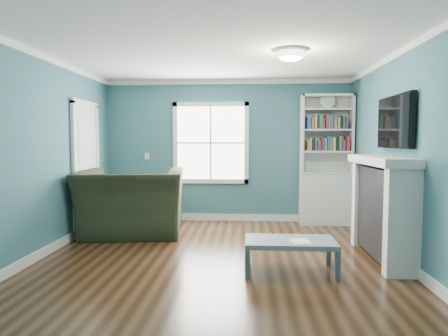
{
  "coord_description": "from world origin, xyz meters",
  "views": [
    {
      "loc": [
        0.39,
        -4.87,
        1.5
      ],
      "look_at": [
        0.07,
        0.4,
        1.13
      ],
      "focal_mm": 32.0,
      "sensor_mm": 36.0,
      "label": 1
    }
  ],
  "objects": [
    {
      "name": "floor",
      "position": [
        0.0,
        0.0,
        0.0
      ],
      "size": [
        5.0,
        5.0,
        0.0
      ],
      "primitive_type": "plane",
      "color": "black",
      "rests_on": "ground"
    },
    {
      "name": "room_walls",
      "position": [
        0.0,
        0.0,
        1.58
      ],
      "size": [
        5.0,
        5.0,
        5.0
      ],
      "color": "#366672",
      "rests_on": "ground"
    },
    {
      "name": "trim",
      "position": [
        0.0,
        0.0,
        1.24
      ],
      "size": [
        4.5,
        5.0,
        2.6
      ],
      "color": "white",
      "rests_on": "ground"
    },
    {
      "name": "window",
      "position": [
        -0.3,
        2.49,
        1.45
      ],
      "size": [
        1.4,
        0.06,
        1.5
      ],
      "color": "white",
      "rests_on": "room_walls"
    },
    {
      "name": "bookshelf",
      "position": [
        1.77,
        2.3,
        0.92
      ],
      "size": [
        0.9,
        0.35,
        2.31
      ],
      "color": "silver",
      "rests_on": "ground"
    },
    {
      "name": "fireplace",
      "position": [
        2.08,
        0.2,
        0.64
      ],
      "size": [
        0.44,
        1.58,
        1.3
      ],
      "color": "black",
      "rests_on": "ground"
    },
    {
      "name": "tv",
      "position": [
        2.2,
        0.2,
        1.72
      ],
      "size": [
        0.06,
        1.1,
        0.65
      ],
      "primitive_type": "cube",
      "color": "black",
      "rests_on": "fireplace"
    },
    {
      "name": "door",
      "position": [
        -2.22,
        1.4,
        1.07
      ],
      "size": [
        0.12,
        0.98,
        2.17
      ],
      "color": "silver",
      "rests_on": "ground"
    },
    {
      "name": "ceiling_fixture",
      "position": [
        0.9,
        0.1,
        2.55
      ],
      "size": [
        0.38,
        0.38,
        0.15
      ],
      "color": "white",
      "rests_on": "room_walls"
    },
    {
      "name": "light_switch",
      "position": [
        -1.5,
        2.48,
        1.2
      ],
      "size": [
        0.08,
        0.01,
        0.12
      ],
      "primitive_type": "cube",
      "color": "white",
      "rests_on": "room_walls"
    },
    {
      "name": "recliner",
      "position": [
        -1.45,
        1.31,
        0.69
      ],
      "size": [
        1.71,
        1.23,
        1.39
      ],
      "primitive_type": "imported",
      "rotation": [
        0.0,
        0.0,
        -3.01
      ],
      "color": "black",
      "rests_on": "ground"
    },
    {
      "name": "coffee_table",
      "position": [
        0.87,
        -0.36,
        0.32
      ],
      "size": [
        1.02,
        0.56,
        0.37
      ],
      "rotation": [
        0.0,
        0.0,
        -0.01
      ],
      "color": "#484F57",
      "rests_on": "ground"
    },
    {
      "name": "paper_sheet",
      "position": [
        0.97,
        -0.43,
        0.37
      ],
      "size": [
        0.24,
        0.28,
        0.0
      ],
      "primitive_type": "cube",
      "rotation": [
        0.0,
        0.0,
        0.14
      ],
      "color": "white",
      "rests_on": "coffee_table"
    }
  ]
}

